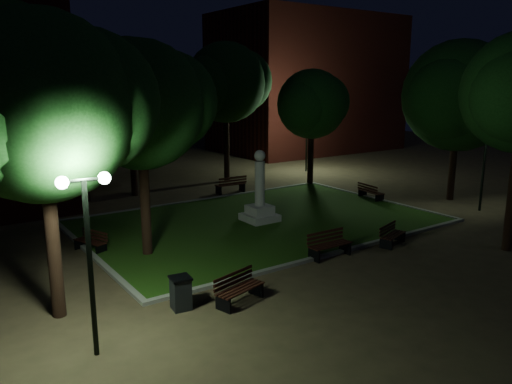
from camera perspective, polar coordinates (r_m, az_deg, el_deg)
ground at (r=21.00m, az=3.59°, el=-4.70°), size 80.00×80.00×0.00m
lawn at (r=22.52m, az=0.43°, el=-3.37°), size 15.00×10.00×0.08m
lawn_kerb at (r=22.51m, az=0.43°, el=-3.32°), size 15.40×10.40×0.12m
monument at (r=22.28m, az=0.43°, el=-1.11°), size 1.40×1.40×3.20m
building_far at (r=46.95m, az=5.83°, el=12.20°), size 16.00×10.00×12.00m
tree_west at (r=13.58m, az=-22.94°, el=8.95°), size 5.90×4.81×8.00m
tree_north_wl at (r=27.30m, az=-19.35°, el=10.48°), size 5.62×4.59×7.86m
tree_north_er at (r=31.24m, az=-3.29°, el=12.38°), size 6.02×4.91×8.60m
tree_ne at (r=30.37m, az=6.55°, el=9.95°), size 5.08×4.15×6.96m
tree_east at (r=28.28m, az=22.31°, el=10.14°), size 7.02×5.73×8.35m
tree_far_north at (r=27.94m, az=-14.10°, el=12.06°), size 5.82×4.75×8.54m
tree_extra at (r=17.76m, az=-12.76°, el=9.68°), size 5.48×4.47×7.66m
lamppost_sw at (r=11.59m, az=-18.71°, el=-4.19°), size 1.18×0.28×4.27m
lamppost_se at (r=26.35m, az=24.78°, el=4.79°), size 1.18×0.28×4.58m
lamppost_ne at (r=35.09m, az=5.84°, el=7.02°), size 1.18×0.28×4.07m
bench_near_left at (r=18.27m, az=8.33°, el=-6.02°), size 1.71×0.63×0.93m
bench_near_right at (r=20.11m, az=15.23°, el=-4.80°), size 1.53×0.90×0.79m
bench_west_near at (r=14.50m, az=-2.00°, el=-11.03°), size 1.68×0.94×0.88m
bench_left_side at (r=19.68m, az=-18.29°, el=-5.41°), size 0.97×1.47×0.77m
bench_right_side at (r=27.31m, az=12.91°, el=-0.05°), size 0.76×1.65×0.88m
bench_far_side at (r=28.33m, az=-2.87°, el=0.79°), size 1.79×0.69×0.97m
trash_bin at (r=14.25m, az=-8.60°, el=-11.32°), size 0.62×0.62×0.95m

